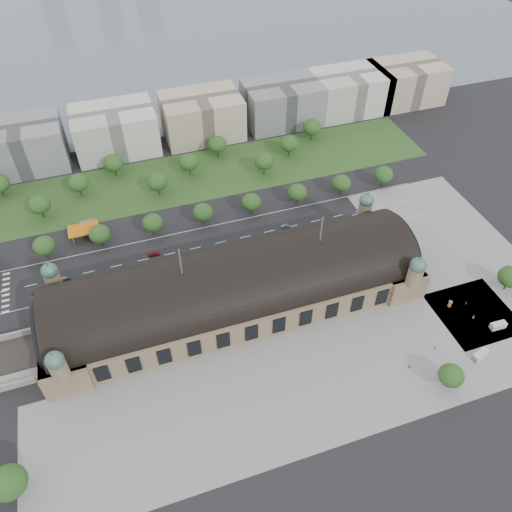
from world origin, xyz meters
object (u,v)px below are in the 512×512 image
object	(u,v)px
traffic_car_2	(65,282)
parked_car_5	(158,277)
pedestrian_1	(435,348)
pedestrian_2	(466,303)
traffic_car_5	(285,226)
van_east	(497,326)
pedestrian_5	(474,317)
traffic_car_4	(215,250)
parked_car_1	(102,290)
parked_car_4	(130,289)
parked_car_3	(66,298)
pedestrian_4	(409,367)
advertising_column	(450,304)
bus_west	(177,263)
traffic_car_6	(357,216)
petrol_station	(86,227)
parked_car_0	(46,311)
bus_east	(291,237)
bus_mid	(249,248)
parked_car_2	(54,301)
van_south	(480,355)
parked_car_6	(167,281)

from	to	relation	value
traffic_car_2	parked_car_5	distance (m)	39.47
pedestrian_1	pedestrian_2	size ratio (longest dim) A/B	0.93
traffic_car_5	van_east	world-z (taller)	van_east
parked_car_5	pedestrian_5	world-z (taller)	pedestrian_5
traffic_car_4	parked_car_5	size ratio (longest dim) A/B	0.84
traffic_car_5	parked_car_1	size ratio (longest dim) A/B	0.78
traffic_car_5	parked_car_4	bearing A→B (deg)	104.03
parked_car_3	pedestrian_4	distance (m)	138.90
parked_car_1	pedestrian_1	distance (m)	135.68
advertising_column	bus_west	bearing A→B (deg)	149.97
traffic_car_2	traffic_car_6	bearing A→B (deg)	87.98
parked_car_5	bus_west	bearing A→B (deg)	88.82
traffic_car_5	traffic_car_6	size ratio (longest dim) A/B	0.80
petrol_station	traffic_car_6	distance (m)	129.85
advertising_column	pedestrian_1	bearing A→B (deg)	-136.82
parked_car_0	pedestrian_5	world-z (taller)	pedestrian_5
bus_east	bus_west	bearing A→B (deg)	89.17
traffic_car_4	traffic_car_2	bearing A→B (deg)	-89.62
traffic_car_2	parked_car_5	bearing A→B (deg)	73.67
traffic_car_4	bus_mid	world-z (taller)	bus_mid
parked_car_0	parked_car_2	xyz separation A→B (m)	(3.24, 4.00, -0.02)
parked_car_1	pedestrian_4	bearing A→B (deg)	31.06
parked_car_3	van_south	world-z (taller)	van_south
bus_west	bus_mid	xyz separation A→B (m)	(33.28, -0.68, 0.07)
petrol_station	bus_west	size ratio (longest dim) A/B	1.17
van_south	van_east	bearing A→B (deg)	18.31
parked_car_6	van_south	world-z (taller)	van_south
parked_car_5	van_south	size ratio (longest dim) A/B	0.70
traffic_car_2	pedestrian_5	world-z (taller)	pedestrian_5
parked_car_2	advertising_column	xyz separation A→B (m)	(153.36, -53.80, 0.89)
van_south	traffic_car_2	bearing A→B (deg)	134.84
bus_mid	traffic_car_5	bearing A→B (deg)	-64.91
parked_car_6	bus_west	world-z (taller)	bus_west
parked_car_6	parked_car_3	bearing A→B (deg)	-133.28
traffic_car_6	bus_west	world-z (taller)	bus_west
van_east	parked_car_3	bearing A→B (deg)	158.79
parked_car_3	parked_car_6	distance (m)	41.99
advertising_column	parked_car_0	bearing A→B (deg)	162.36
parked_car_2	parked_car_5	xyz separation A→B (m)	(43.31, 0.00, 0.03)
parked_car_5	pedestrian_4	world-z (taller)	pedestrian_4
petrol_station	traffic_car_4	world-z (taller)	petrol_station
parked_car_0	advertising_column	xyz separation A→B (m)	(156.60, -49.80, 0.87)
petrol_station	parked_car_4	xyz separation A→B (m)	(13.84, -43.47, -2.15)
bus_mid	pedestrian_2	size ratio (longest dim) A/B	6.48
traffic_car_4	bus_mid	distance (m)	15.58
parked_car_4	pedestrian_2	distance (m)	139.36
parked_car_4	parked_car_5	world-z (taller)	parked_car_4
pedestrian_4	pedestrian_2	bearing A→B (deg)	140.56
parked_car_3	parked_car_0	bearing A→B (deg)	-93.02
van_south	pedestrian_1	xyz separation A→B (m)	(-13.70, 8.38, -0.47)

